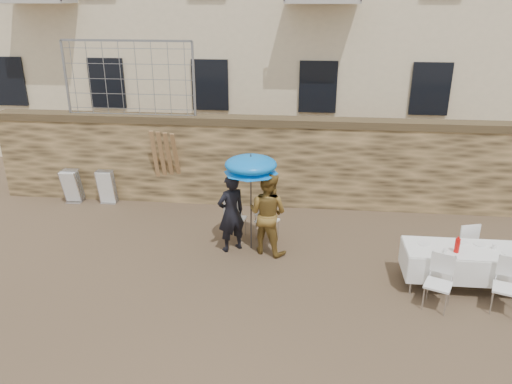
# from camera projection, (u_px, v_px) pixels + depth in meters

# --- Properties ---
(ground) EXTENTS (80.00, 80.00, 0.00)m
(ground) POSITION_uv_depth(u_px,v_px,m) (218.00, 318.00, 8.28)
(ground) COLOR brown
(ground) RESTS_ON ground
(stone_wall) EXTENTS (13.00, 0.50, 2.20)m
(stone_wall) POSITION_uv_depth(u_px,v_px,m) (252.00, 162.00, 12.50)
(stone_wall) COLOR olive
(stone_wall) RESTS_ON ground
(chain_link_fence) EXTENTS (3.20, 0.06, 1.80)m
(chain_link_fence) POSITION_uv_depth(u_px,v_px,m) (129.00, 79.00, 12.07)
(chain_link_fence) COLOR gray
(chain_link_fence) RESTS_ON stone_wall
(man_suit) EXTENTS (0.73, 0.69, 1.67)m
(man_suit) POSITION_uv_depth(u_px,v_px,m) (231.00, 213.00, 10.21)
(man_suit) COLOR black
(man_suit) RESTS_ON ground
(woman_dress) EXTENTS (1.04, 0.94, 1.74)m
(woman_dress) POSITION_uv_depth(u_px,v_px,m) (268.00, 213.00, 10.12)
(woman_dress) COLOR #A97D33
(woman_dress) RESTS_ON ground
(umbrella) EXTENTS (1.10, 1.10, 1.91)m
(umbrella) POSITION_uv_depth(u_px,v_px,m) (251.00, 168.00, 9.90)
(umbrella) COLOR #3F3F44
(umbrella) RESTS_ON ground
(couple_chair_left) EXTENTS (0.55, 0.55, 0.96)m
(couple_chair_left) POSITION_uv_depth(u_px,v_px,m) (235.00, 218.00, 10.85)
(couple_chair_left) COLOR white
(couple_chair_left) RESTS_ON ground
(couple_chair_right) EXTENTS (0.64, 0.64, 0.96)m
(couple_chair_right) POSITION_uv_depth(u_px,v_px,m) (267.00, 219.00, 10.78)
(couple_chair_right) COLOR white
(couple_chair_right) RESTS_ON ground
(banquet_table) EXTENTS (2.10, 0.85, 0.78)m
(banquet_table) POSITION_uv_depth(u_px,v_px,m) (465.00, 251.00, 8.91)
(banquet_table) COLOR white
(banquet_table) RESTS_ON ground
(soda_bottle) EXTENTS (0.09, 0.09, 0.26)m
(soda_bottle) POSITION_uv_depth(u_px,v_px,m) (457.00, 246.00, 8.73)
(soda_bottle) COLOR red
(soda_bottle) RESTS_ON banquet_table
(table_chair_front_left) EXTENTS (0.63, 0.63, 0.96)m
(table_chair_front_left) POSITION_uv_depth(u_px,v_px,m) (438.00, 283.00, 8.37)
(table_chair_front_left) COLOR white
(table_chair_front_left) RESTS_ON ground
(table_chair_front_right) EXTENTS (0.62, 0.62, 0.96)m
(table_chair_front_right) POSITION_uv_depth(u_px,v_px,m) (507.00, 287.00, 8.26)
(table_chair_front_right) COLOR white
(table_chair_front_right) RESTS_ON ground
(table_chair_back) EXTENTS (0.60, 0.60, 0.96)m
(table_chair_back) POSITION_uv_depth(u_px,v_px,m) (462.00, 243.00, 9.72)
(table_chair_back) COLOR white
(table_chair_back) RESTS_ON ground
(chair_stack_left) EXTENTS (0.46, 0.40, 0.92)m
(chair_stack_left) POSITION_uv_depth(u_px,v_px,m) (74.00, 184.00, 12.85)
(chair_stack_left) COLOR white
(chair_stack_left) RESTS_ON ground
(chair_stack_right) EXTENTS (0.46, 0.32, 0.92)m
(chair_stack_right) POSITION_uv_depth(u_px,v_px,m) (108.00, 185.00, 12.76)
(chair_stack_right) COLOR white
(chair_stack_right) RESTS_ON ground
(wood_planks) EXTENTS (0.70, 0.20, 2.00)m
(wood_planks) POSITION_uv_depth(u_px,v_px,m) (168.00, 167.00, 12.46)
(wood_planks) COLOR #A37749
(wood_planks) RESTS_ON ground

